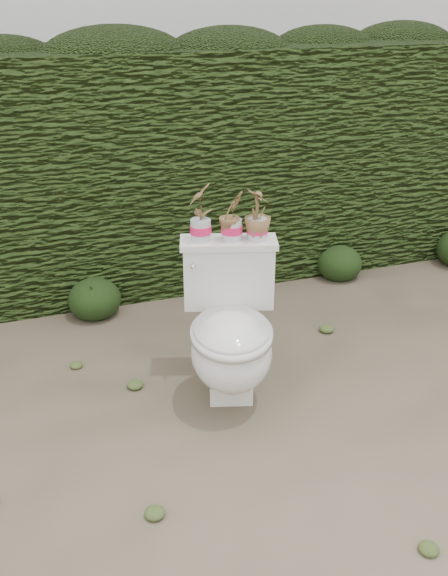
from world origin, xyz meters
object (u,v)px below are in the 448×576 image
object	(u,v)px
toilet	(231,334)
potted_plant_left	(200,213)
potted_plant_right	(258,216)
potted_plant_center	(232,217)

from	to	relation	value
toilet	potted_plant_left	size ratio (longest dim) A/B	2.67
toilet	potted_plant_left	world-z (taller)	potted_plant_left
toilet	potted_plant_right	bearing A→B (deg)	58.45
toilet	potted_plant_center	world-z (taller)	potted_plant_center
potted_plant_center	potted_plant_left	bearing A→B (deg)	144.53
toilet	potted_plant_center	size ratio (longest dim) A/B	3.19
toilet	potted_plant_center	xyz separation A→B (m)	(0.08, 0.23, 0.54)
potted_plant_center	potted_plant_right	world-z (taller)	potted_plant_right
potted_plant_right	potted_plant_center	bearing A→B (deg)	67.06
potted_plant_left	potted_plant_center	bearing A→B (deg)	101.15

